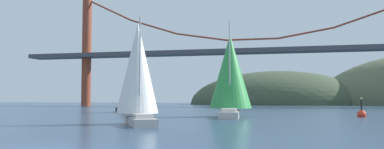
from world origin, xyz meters
TOP-DOWN VIEW (x-y plane):
  - ground_plane at (0.00, 0.00)m, footprint 360.00×360.00m
  - headland_center at (5.00, 135.00)m, footprint 63.70×44.00m
  - suspension_bridge at (0.00, 95.00)m, footprint 135.56×6.00m
  - sailboat_white_mainsail at (-2.68, 17.40)m, footprint 6.02×7.74m
  - sailboat_green_sail at (3.21, 33.71)m, footprint 5.85×9.58m
  - sailboat_orange_sail at (-14.08, 45.08)m, footprint 8.38×8.41m
  - channel_buoy at (18.96, 37.04)m, footprint 1.10×1.10m

SIDE VIEW (x-z plane):
  - ground_plane at x=0.00m, z-range 0.00..0.00m
  - headland_center at x=5.00m, z-range -12.12..12.12m
  - channel_buoy at x=18.96m, z-range -0.95..1.69m
  - sailboat_orange_sail at x=-14.08m, z-range -0.18..8.68m
  - sailboat_white_mainsail at x=-2.68m, z-range 0.03..9.45m
  - sailboat_green_sail at x=3.21m, z-range -0.47..11.28m
  - suspension_bridge at x=0.00m, z-range -0.65..31.87m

